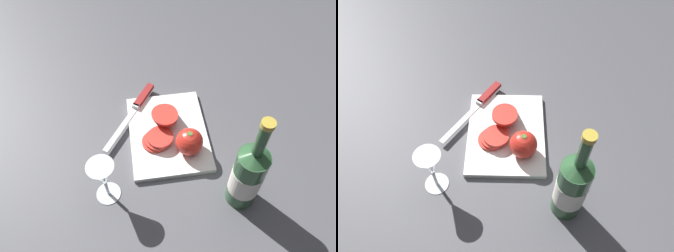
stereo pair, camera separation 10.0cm
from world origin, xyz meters
TOP-DOWN VIEW (x-y plane):
  - ground_plane at (0.00, 0.00)m, footprint 3.00×3.00m
  - cutting_board at (0.02, 0.03)m, footprint 0.31×0.24m
  - wine_bottle at (0.26, 0.19)m, footprint 0.08×0.08m
  - wine_glass at (0.20, -0.16)m, footprint 0.07×0.07m
  - whole_tomato at (0.10, 0.08)m, footprint 0.08×0.08m
  - knife at (-0.11, -0.05)m, footprint 0.26×0.18m
  - tomato_slice_stack_near at (-0.02, 0.02)m, footprint 0.12×0.08m
  - tomato_slice_stack_far at (0.06, -0.01)m, footprint 0.08×0.09m

SIDE VIEW (x-z plane):
  - ground_plane at x=0.00m, z-range 0.00..0.00m
  - cutting_board at x=0.02m, z-range 0.00..0.02m
  - knife at x=-0.11m, z-range 0.02..0.03m
  - tomato_slice_stack_far at x=0.06m, z-range 0.02..0.05m
  - tomato_slice_stack_near at x=-0.02m, z-range 0.02..0.07m
  - whole_tomato at x=0.10m, z-range 0.02..0.10m
  - wine_glass at x=0.20m, z-range 0.03..0.18m
  - wine_bottle at x=0.26m, z-range -0.05..0.29m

